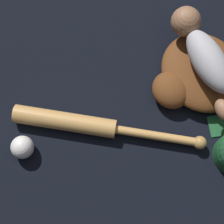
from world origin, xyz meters
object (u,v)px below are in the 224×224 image
object	(u,v)px
baseball	(22,147)
baseball_glove	(197,75)
baby_figure	(205,55)
baseball_bat	(84,124)

from	to	relation	value
baseball	baseball_glove	bearing A→B (deg)	-77.04
baby_figure	baseball_glove	bearing A→B (deg)	156.92
baseball_glove	baseball_bat	distance (m)	0.40
baby_figure	baseball_bat	bearing A→B (deg)	107.61
baseball_glove	baby_figure	world-z (taller)	baby_figure
baby_figure	baseball_bat	world-z (taller)	baby_figure
baseball_bat	baseball	world-z (taller)	baseball
baby_figure	baseball	size ratio (longest dim) A/B	5.33
baby_figure	baseball_bat	size ratio (longest dim) A/B	0.66
baseball_glove	baseball	distance (m)	0.61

